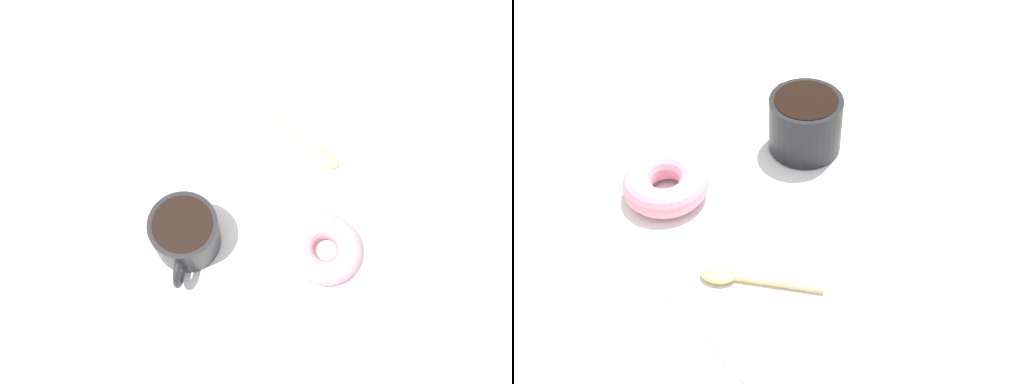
# 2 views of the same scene
# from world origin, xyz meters

# --- Properties ---
(ground_plane) EXTENTS (1.20, 1.20, 0.02)m
(ground_plane) POSITION_xyz_m (0.00, 0.00, -0.01)
(ground_plane) COLOR beige
(napkin) EXTENTS (0.31, 0.31, 0.00)m
(napkin) POSITION_xyz_m (-0.01, 0.01, 0.00)
(napkin) COLOR white
(napkin) RESTS_ON ground_plane
(coffee_cup) EXTENTS (0.08, 0.11, 0.07)m
(coffee_cup) POSITION_xyz_m (0.09, 0.06, 0.04)
(coffee_cup) COLOR black
(coffee_cup) RESTS_ON napkin
(donut) EXTENTS (0.09, 0.09, 0.03)m
(donut) POSITION_xyz_m (-0.08, 0.09, 0.02)
(donut) COLOR pink
(donut) RESTS_ON napkin
(spoon) EXTENTS (0.09, 0.10, 0.01)m
(spoon) POSITION_xyz_m (-0.10, -0.05, 0.01)
(spoon) COLOR #D8B772
(spoon) RESTS_ON napkin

